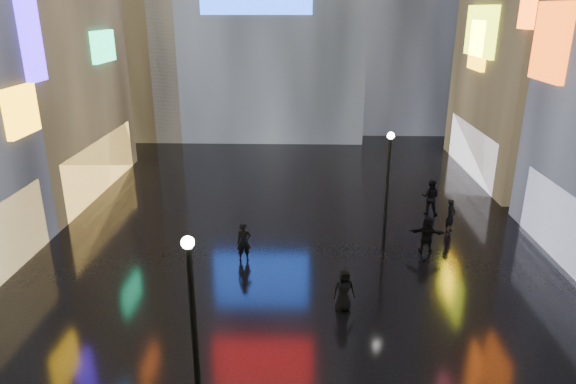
{
  "coord_description": "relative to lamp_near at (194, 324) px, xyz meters",
  "views": [
    {
      "loc": [
        0.4,
        -1.7,
        9.91
      ],
      "look_at": [
        0.0,
        12.0,
        5.0
      ],
      "focal_mm": 32.0,
      "sensor_mm": 36.0,
      "label": 1
    }
  ],
  "objects": [
    {
      "name": "pedestrian_6",
      "position": [
        0.12,
        8.97,
        -2.12
      ],
      "size": [
        0.69,
        0.55,
        1.65
      ],
      "primitive_type": "imported",
      "rotation": [
        0.0,
        0.0,
        0.29
      ],
      "color": "black",
      "rests_on": "ground"
    },
    {
      "name": "pedestrian_7",
      "position": [
        9.02,
        14.38,
        -2.03
      ],
      "size": [
        1.06,
        0.94,
        1.82
      ],
      "primitive_type": "imported",
      "rotation": [
        0.0,
        0.0,
        2.8
      ],
      "color": "black",
      "rests_on": "ground"
    },
    {
      "name": "lamp_near",
      "position": [
        0.0,
        0.0,
        0.0
      ],
      "size": [
        0.3,
        0.3,
        5.2
      ],
      "color": "black",
      "rests_on": "ground"
    },
    {
      "name": "pedestrian_8",
      "position": [
        9.46,
        12.21,
        -2.15
      ],
      "size": [
        0.68,
        0.67,
        1.58
      ],
      "primitive_type": "imported",
      "rotation": [
        0.0,
        0.0,
        0.75
      ],
      "color": "black",
      "rests_on": "ground"
    },
    {
      "name": "ground",
      "position": [
        2.11,
        11.51,
        -2.94
      ],
      "size": [
        140.0,
        140.0,
        0.0
      ],
      "primitive_type": "plane",
      "color": "black",
      "rests_on": "ground"
    },
    {
      "name": "pedestrian_4",
      "position": [
        3.99,
        5.37,
        -2.17
      ],
      "size": [
        0.83,
        0.62,
        1.54
      ],
      "primitive_type": "imported",
      "rotation": [
        0.0,
        0.0,
        0.18
      ],
      "color": "black",
      "rests_on": "ground"
    },
    {
      "name": "pedestrian_5",
      "position": [
        7.87,
        10.0,
        -2.14
      ],
      "size": [
        1.56,
        0.72,
        1.61
      ],
      "primitive_type": "imported",
      "rotation": [
        0.0,
        0.0,
        2.97
      ],
      "color": "black",
      "rests_on": "ground"
    },
    {
      "name": "umbrella_2",
      "position": [
        3.99,
        5.37,
        -0.94
      ],
      "size": [
        1.16,
        1.14,
        0.93
      ],
      "primitive_type": "imported",
      "rotation": [
        0.0,
        0.0,
        4.84
      ],
      "color": "black",
      "rests_on": "pedestrian_4"
    },
    {
      "name": "lamp_far",
      "position": [
        6.09,
        10.29,
        0.0
      ],
      "size": [
        0.3,
        0.3,
        5.2
      ],
      "color": "black",
      "rests_on": "ground"
    }
  ]
}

